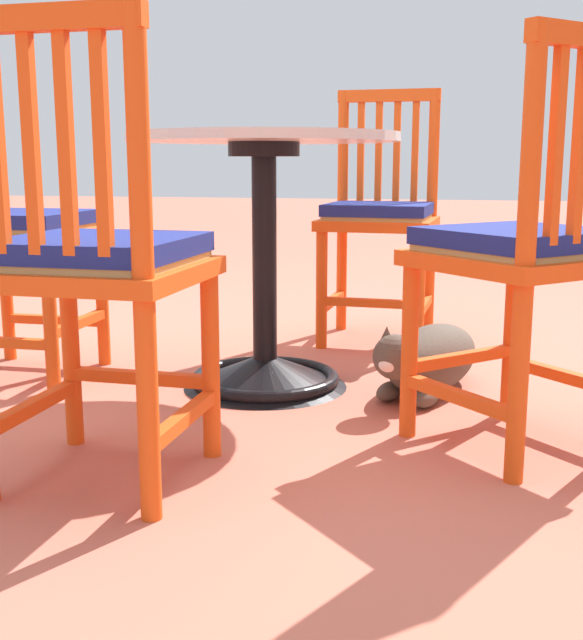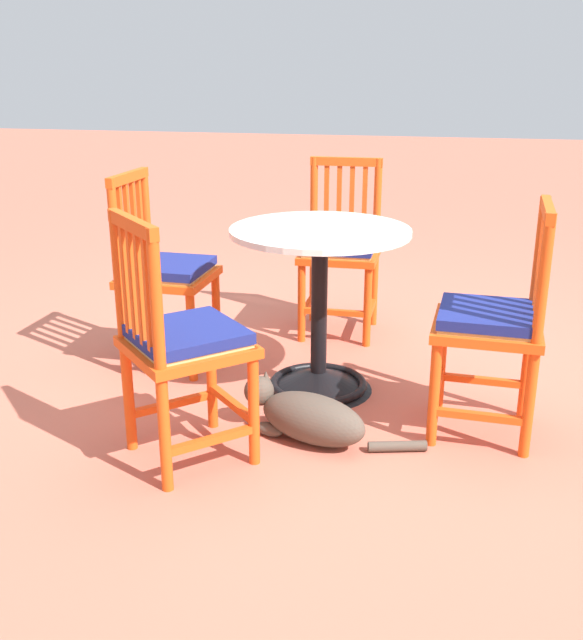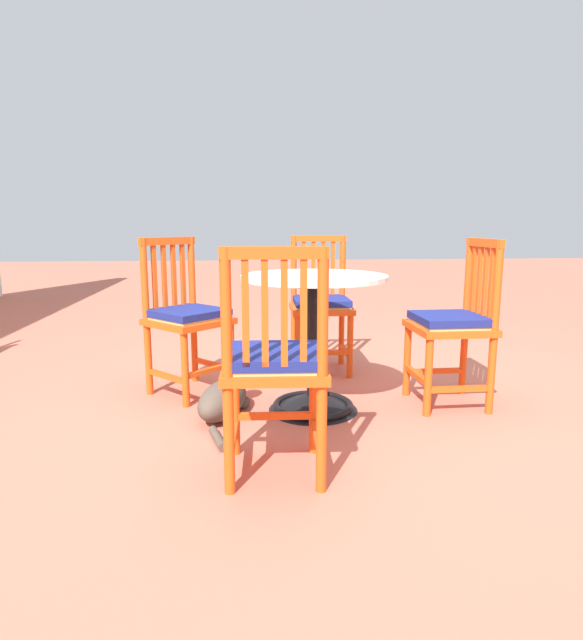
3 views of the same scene
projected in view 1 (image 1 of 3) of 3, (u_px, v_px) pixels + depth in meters
The scene contains 7 objects.
ground_plane at pixel (251, 377), 2.49m from camera, with size 24.00×24.00×0.00m, color #BC604C.
cafe_table at pixel (265, 291), 2.33m from camera, with size 0.76×0.76×0.73m.
orange_chair_near_fence at pixel (15, 230), 2.44m from camera, with size 0.40×0.40×0.91m.
orange_chair_by_planter at pixel (95, 267), 1.60m from camera, with size 0.41×0.41×0.91m.
orange_chair_tucked_in at pixel (527, 255), 1.80m from camera, with size 0.57×0.57×0.91m.
orange_chair_facing_out at pixel (380, 219), 2.93m from camera, with size 0.42×0.42×0.91m.
tabby_cat at pixel (427, 361), 2.30m from camera, with size 0.74×0.34×0.23m.
Camera 1 is at (2.33, 0.64, 0.65)m, focal length 45.47 mm.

